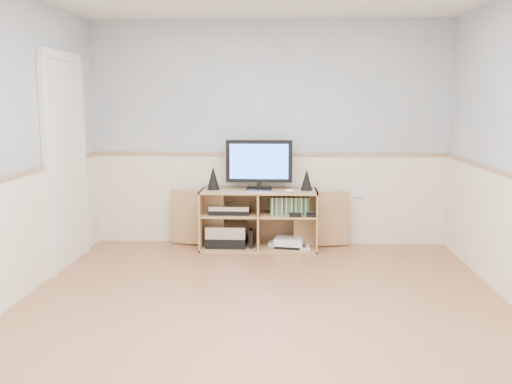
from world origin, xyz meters
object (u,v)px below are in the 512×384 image
(media_cabinet, at_px, (259,218))
(keyboard, at_px, (261,192))
(monitor, at_px, (259,163))
(game_consoles, at_px, (288,242))

(media_cabinet, bearing_deg, keyboard, -80.23)
(monitor, distance_m, keyboard, 0.35)
(keyboard, xyz_separation_m, game_consoles, (0.29, 0.13, -0.59))
(media_cabinet, bearing_deg, monitor, -90.00)
(media_cabinet, relative_size, monitor, 2.75)
(media_cabinet, distance_m, monitor, 0.61)
(media_cabinet, height_order, keyboard, keyboard)
(keyboard, relative_size, game_consoles, 0.67)
(media_cabinet, xyz_separation_m, keyboard, (0.03, -0.20, 0.32))
(monitor, distance_m, game_consoles, 0.94)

